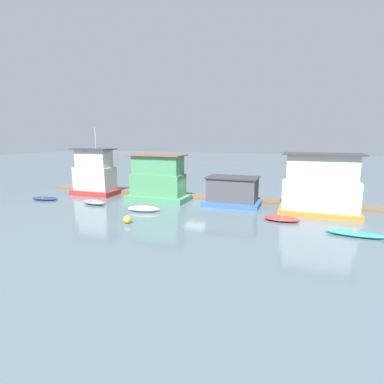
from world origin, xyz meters
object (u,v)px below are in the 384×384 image
houseboat_blue (233,192)px  dinghy_navy (45,198)px  dinghy_red (282,219)px  dinghy_white (143,209)px  houseboat_orange (320,186)px  buoy_yellow (127,219)px  dinghy_grey (94,202)px  houseboat_red (95,174)px  dinghy_teal (355,234)px  houseboat_green (158,180)px

houseboat_blue → dinghy_navy: bearing=-166.5°
dinghy_red → dinghy_white: bearing=-174.7°
houseboat_orange → dinghy_red: bearing=-129.7°
dinghy_red → buoy_yellow: buoy_yellow is taller
dinghy_grey → houseboat_red: bearing=126.5°
buoy_yellow → dinghy_teal: bearing=9.5°
houseboat_red → dinghy_teal: 28.48m
houseboat_red → dinghy_white: size_ratio=2.50×
houseboat_red → buoy_yellow: houseboat_red is taller
houseboat_blue → dinghy_grey: size_ratio=1.89×
dinghy_red → houseboat_red: bearing=169.1°
houseboat_blue → dinghy_teal: size_ratio=1.45×
dinghy_grey → dinghy_white: (6.41, -0.94, 0.04)m
dinghy_white → buoy_yellow: buoy_yellow is taller
houseboat_orange → houseboat_blue: bearing=174.0°
houseboat_orange → dinghy_teal: size_ratio=1.76×
houseboat_orange → houseboat_red: bearing=178.4°
dinghy_red → dinghy_teal: (5.19, -2.31, -0.01)m
dinghy_white → houseboat_blue: bearing=37.5°
houseboat_green → dinghy_red: houseboat_green is taller
dinghy_white → buoy_yellow: size_ratio=5.00×
houseboat_orange → dinghy_grey: size_ratio=2.29×
dinghy_white → houseboat_green: bearing=100.4°
dinghy_navy → dinghy_white: 13.02m
houseboat_orange → dinghy_white: houseboat_orange is taller
dinghy_grey → dinghy_red: size_ratio=1.03×
dinghy_navy → dinghy_teal: bearing=-3.5°
houseboat_green → buoy_yellow: (1.65, -8.97, -1.96)m
dinghy_grey → dinghy_red: bearing=0.7°
houseboat_orange → buoy_yellow: size_ratio=10.71×
houseboat_blue → houseboat_red: bearing=-179.5°
dinghy_teal → houseboat_red: bearing=166.5°
houseboat_red → houseboat_blue: 17.16m
houseboat_blue → dinghy_red: houseboat_blue is taller
dinghy_grey → dinghy_teal: (24.24, -2.07, -0.04)m
dinghy_white → buoy_yellow: 4.05m
houseboat_red → houseboat_green: 8.87m
dinghy_navy → dinghy_teal: size_ratio=0.82×
houseboat_green → houseboat_blue: (8.27, 0.65, -0.88)m
houseboat_green → dinghy_red: 14.23m
houseboat_blue → dinghy_red: 7.02m
dinghy_teal → buoy_yellow: size_ratio=6.09×
dinghy_red → dinghy_navy: bearing=-179.0°
dinghy_red → dinghy_teal: dinghy_red is taller
dinghy_white → dinghy_grey: bearing=171.7°
houseboat_orange → dinghy_grey: bearing=-170.1°
houseboat_blue → houseboat_green: bearing=-175.5°
dinghy_navy → dinghy_teal: 30.88m
dinghy_white → dinghy_teal: bearing=-3.6°
dinghy_navy → dinghy_red: 25.64m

